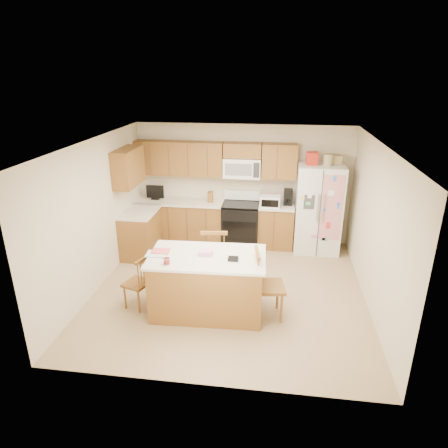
# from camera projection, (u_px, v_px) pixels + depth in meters

# --- Properties ---
(ground) EXTENTS (4.50, 4.50, 0.00)m
(ground) POSITION_uv_depth(u_px,v_px,m) (229.00, 289.00, 6.85)
(ground) COLOR #9E7F54
(ground) RESTS_ON ground
(room_shell) EXTENTS (4.60, 4.60, 2.52)m
(room_shell) POSITION_uv_depth(u_px,v_px,m) (230.00, 210.00, 6.33)
(room_shell) COLOR beige
(room_shell) RESTS_ON ground
(cabinetry) EXTENTS (3.36, 1.56, 2.15)m
(cabinetry) POSITION_uv_depth(u_px,v_px,m) (193.00, 204.00, 8.30)
(cabinetry) COLOR #915D25
(cabinetry) RESTS_ON ground
(stove) EXTENTS (0.76, 0.65, 1.13)m
(stove) POSITION_uv_depth(u_px,v_px,m) (241.00, 223.00, 8.47)
(stove) COLOR black
(stove) RESTS_ON ground
(refrigerator) EXTENTS (0.90, 0.79, 2.04)m
(refrigerator) POSITION_uv_depth(u_px,v_px,m) (318.00, 208.00, 8.05)
(refrigerator) COLOR white
(refrigerator) RESTS_ON ground
(island) EXTENTS (1.80, 1.07, 1.04)m
(island) POSITION_uv_depth(u_px,v_px,m) (207.00, 283.00, 6.08)
(island) COLOR #915D25
(island) RESTS_ON ground
(windsor_chair_left) EXTENTS (0.46, 0.47, 0.87)m
(windsor_chair_left) POSITION_uv_depth(u_px,v_px,m) (138.00, 283.00, 6.23)
(windsor_chair_left) COLOR #915D25
(windsor_chair_left) RESTS_ON ground
(windsor_chair_back) EXTENTS (0.52, 0.50, 1.08)m
(windsor_chair_back) POSITION_uv_depth(u_px,v_px,m) (214.00, 259.00, 6.80)
(windsor_chair_back) COLOR #915D25
(windsor_chair_back) RESTS_ON ground
(windsor_chair_right) EXTENTS (0.52, 0.53, 1.09)m
(windsor_chair_right) POSITION_uv_depth(u_px,v_px,m) (267.00, 286.00, 5.94)
(windsor_chair_right) COLOR #915D25
(windsor_chair_right) RESTS_ON ground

